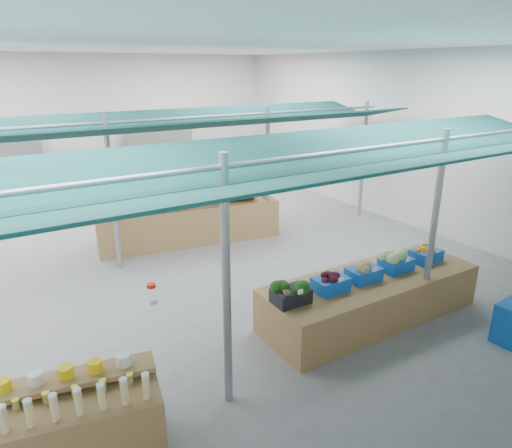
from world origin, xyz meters
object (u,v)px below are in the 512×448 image
at_px(vendor_left, 122,203).
at_px(vendor_right, 193,193).
at_px(fruit_counter, 190,223).
at_px(crate_stack, 512,323).
at_px(bottle_shelf, 75,424).
at_px(veg_counter, 371,297).

height_order(vendor_left, vendor_right, same).
height_order(fruit_counter, crate_stack, fruit_counter).
relative_size(bottle_shelf, vendor_right, 1.11).
bearing_deg(crate_stack, vendor_left, 115.30).
height_order(crate_stack, vendor_left, vendor_left).
distance_m(bottle_shelf, veg_counter, 4.57).
relative_size(fruit_counter, crate_stack, 6.69).
distance_m(bottle_shelf, vendor_right, 7.45).
relative_size(bottle_shelf, fruit_counter, 0.44).
height_order(fruit_counter, vendor_right, vendor_right).
xyz_separation_m(fruit_counter, vendor_left, (-1.20, 1.10, 0.38)).
distance_m(veg_counter, fruit_counter, 4.76).
height_order(veg_counter, fruit_counter, fruit_counter).
relative_size(crate_stack, vendor_right, 0.37).
bearing_deg(fruit_counter, crate_stack, -59.91).
height_order(veg_counter, crate_stack, veg_counter).
bearing_deg(fruit_counter, vendor_left, 147.60).
height_order(bottle_shelf, vendor_right, vendor_right).
xyz_separation_m(veg_counter, vendor_left, (-2.22, 5.75, 0.46)).
distance_m(fruit_counter, vendor_left, 1.67).
xyz_separation_m(veg_counter, vendor_right, (-0.42, 5.75, 0.46)).
height_order(bottle_shelf, crate_stack, bottle_shelf).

